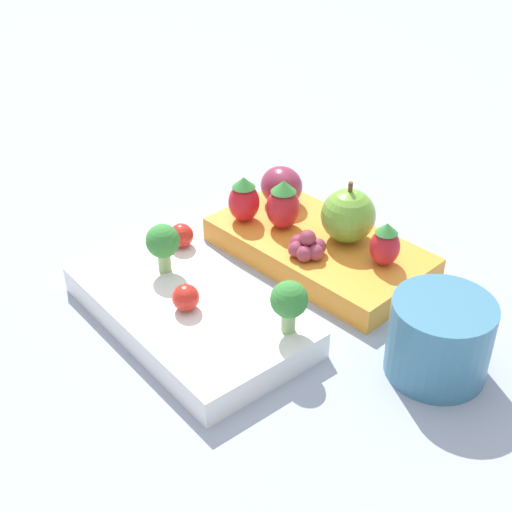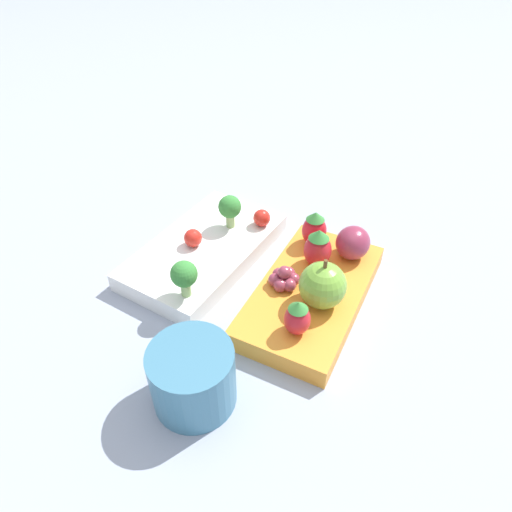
{
  "view_description": "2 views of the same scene",
  "coord_description": "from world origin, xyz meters",
  "views": [
    {
      "loc": [
        -0.38,
        0.36,
        0.38
      ],
      "look_at": [
        0.01,
        0.0,
        0.03
      ],
      "focal_mm": 50.0,
      "sensor_mm": 36.0,
      "label": 1
    },
    {
      "loc": [
        -0.36,
        -0.19,
        0.38
      ],
      "look_at": [
        0.01,
        0.0,
        0.03
      ],
      "focal_mm": 32.0,
      "sensor_mm": 36.0,
      "label": 2
    }
  ],
  "objects": [
    {
      "name": "drinking_cup",
      "position": [
        -0.17,
        -0.02,
        0.03
      ],
      "size": [
        0.08,
        0.08,
        0.06
      ],
      "color": "teal",
      "rests_on": "ground_plane"
    },
    {
      "name": "bento_box_savoury",
      "position": [
        0.01,
        0.08,
        0.01
      ],
      "size": [
        0.22,
        0.13,
        0.02
      ],
      "color": "white",
      "rests_on": "ground_plane"
    },
    {
      "name": "apple",
      "position": [
        -0.02,
        -0.09,
        0.05
      ],
      "size": [
        0.05,
        0.05,
        0.06
      ],
      "color": "#70A838",
      "rests_on": "bento_box_fruit"
    },
    {
      "name": "cherry_tomato_0",
      "position": [
        0.08,
        0.03,
        0.04
      ],
      "size": [
        0.02,
        0.02,
        0.02
      ],
      "color": "red",
      "rests_on": "bento_box_savoury"
    },
    {
      "name": "broccoli_floret_1",
      "position": [
        -0.08,
        0.05,
        0.05
      ],
      "size": [
        0.03,
        0.03,
        0.05
      ],
      "color": "#93B770",
      "rests_on": "bento_box_savoury"
    },
    {
      "name": "strawberry_0",
      "position": [
        -0.07,
        -0.08,
        0.04
      ],
      "size": [
        0.03,
        0.03,
        0.04
      ],
      "color": "red",
      "rests_on": "bento_box_fruit"
    },
    {
      "name": "strawberry_1",
      "position": [
        0.04,
        -0.06,
        0.05
      ],
      "size": [
        0.03,
        0.03,
        0.05
      ],
      "color": "red",
      "rests_on": "bento_box_fruit"
    },
    {
      "name": "ground_plane",
      "position": [
        0.0,
        0.0,
        0.0
      ],
      "size": [
        4.0,
        4.0,
        0.0
      ],
      "primitive_type": "plane",
      "color": "#939EB2"
    },
    {
      "name": "grape_cluster",
      "position": [
        -0.01,
        -0.04,
        0.03
      ],
      "size": [
        0.04,
        0.03,
        0.03
      ],
      "color": "#93384C",
      "rests_on": "bento_box_fruit"
    },
    {
      "name": "bento_box_fruit",
      "position": [
        0.0,
        -0.07,
        0.01
      ],
      "size": [
        0.21,
        0.11,
        0.02
      ],
      "color": "orange",
      "rests_on": "ground_plane"
    },
    {
      "name": "strawberry_2",
      "position": [
        0.07,
        -0.04,
        0.05
      ],
      "size": [
        0.03,
        0.03,
        0.05
      ],
      "color": "red",
      "rests_on": "bento_box_fruit"
    },
    {
      "name": "broccoli_floret_0",
      "position": [
        0.06,
        0.07,
        0.05
      ],
      "size": [
        0.03,
        0.03,
        0.05
      ],
      "color": "#93B770",
      "rests_on": "bento_box_savoury"
    },
    {
      "name": "plum",
      "position": [
        0.07,
        -0.09,
        0.04
      ],
      "size": [
        0.04,
        0.04,
        0.04
      ],
      "color": "#892D47",
      "rests_on": "bento_box_fruit"
    },
    {
      "name": "cherry_tomato_1",
      "position": [
        0.0,
        0.09,
        0.04
      ],
      "size": [
        0.02,
        0.02,
        0.02
      ],
      "color": "red",
      "rests_on": "bento_box_savoury"
    }
  ]
}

